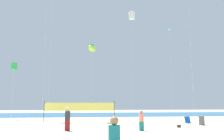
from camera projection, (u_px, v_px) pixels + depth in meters
The scene contains 12 objects.
ground_plane at pixel (117, 132), 17.42m from camera, with size 120.00×120.00×0.00m, color beige.
ocean_band at pixel (94, 114), 45.76m from camera, with size 120.00×20.00×0.01m, color #28608C.
beachgoer_charcoal_shirt at pixel (68, 118), 18.02m from camera, with size 0.41×0.41×1.80m.
beachgoer_coral_shirt at pixel (141, 120), 17.98m from camera, with size 0.36×0.36×1.55m.
folding_beach_chair at pixel (188, 121), 21.21m from camera, with size 0.52×0.65×0.89m.
trash_barrel at pixel (202, 121), 22.67m from camera, with size 0.55×0.55×0.87m, color #595960.
volleyball_net at pixel (80, 108), 26.45m from camera, with size 7.99×0.50×2.40m.
beach_handbag at pixel (179, 126), 20.39m from camera, with size 0.31×0.15×0.25m, color #2D2D33.
kite_cyan_diamond at pixel (169, 31), 40.45m from camera, with size 0.83×0.82×15.11m.
kite_lime_inflatable at pixel (92, 49), 29.54m from camera, with size 1.45×2.26×9.58m.
kite_green_box at pixel (14, 66), 32.51m from camera, with size 0.86×0.86×7.75m.
kite_white_box at pixel (132, 16), 40.15m from camera, with size 1.12×1.12×17.78m.
Camera 1 is at (-2.81, -17.69, 2.05)m, focal length 37.38 mm.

